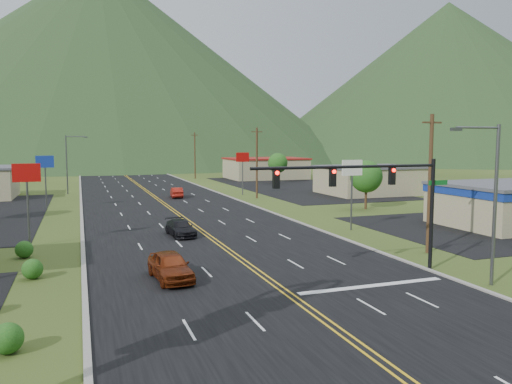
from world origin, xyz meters
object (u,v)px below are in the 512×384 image
object	(u,v)px
streetlight_west	(69,160)
car_red_far	(177,193)
traffic_signal	(377,188)
car_red_near	(170,267)
car_dark_mid	(181,228)
streetlight_east	(491,194)

from	to	relation	value
streetlight_west	car_red_far	xyz separation A→B (m)	(14.53, -10.52, -4.46)
traffic_signal	car_red_near	size ratio (longest dim) A/B	2.73
streetlight_west	car_red_near	bearing A→B (deg)	-83.24
traffic_signal	car_dark_mid	bearing A→B (deg)	118.13
car_red_far	streetlight_east	bearing A→B (deg)	104.79
traffic_signal	car_dark_mid	xyz separation A→B (m)	(-8.71, 16.30, -4.66)
car_red_near	car_red_far	size ratio (longest dim) A/B	1.09
streetlight_east	car_red_near	distance (m)	18.52
car_red_near	car_red_far	bearing A→B (deg)	73.88
car_dark_mid	car_red_near	bearing A→B (deg)	-107.47
traffic_signal	car_red_far	distance (m)	45.86
traffic_signal	car_red_far	world-z (taller)	traffic_signal
car_dark_mid	streetlight_west	bearing A→B (deg)	99.32
car_red_far	streetlight_west	bearing A→B (deg)	-30.66
car_red_near	car_dark_mid	distance (m)	13.66
traffic_signal	streetlight_west	xyz separation A→B (m)	(-18.16, 56.00, -0.15)
streetlight_east	car_red_near	xyz separation A→B (m)	(-16.57, 7.01, -4.36)
car_red_near	car_red_far	world-z (taller)	car_red_near
traffic_signal	streetlight_west	size ratio (longest dim) A/B	1.46
car_dark_mid	traffic_signal	bearing A→B (deg)	-65.94
streetlight_west	car_dark_mid	size ratio (longest dim) A/B	1.96
streetlight_west	car_red_far	distance (m)	18.49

